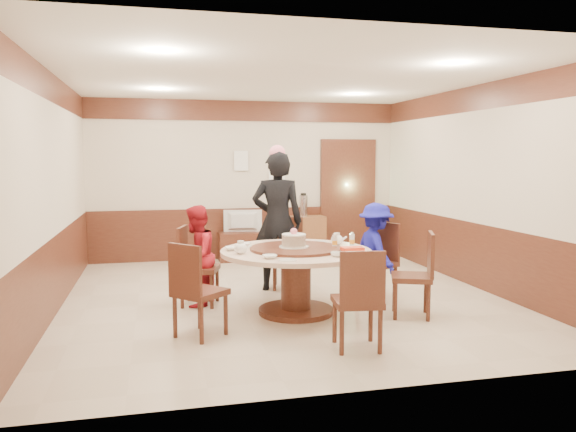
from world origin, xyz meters
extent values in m
plane|color=beige|center=(0.00, 0.00, 0.00)|extent=(6.00, 6.00, 0.00)
plane|color=white|center=(0.00, 0.00, 2.80)|extent=(6.00, 6.00, 0.00)
cube|color=beige|center=(0.00, 3.00, 1.40)|extent=(5.50, 0.04, 2.80)
cube|color=beige|center=(0.00, -3.00, 1.40)|extent=(5.50, 0.04, 2.80)
cube|color=beige|center=(-2.75, 0.00, 1.40)|extent=(0.04, 6.00, 2.80)
cube|color=beige|center=(2.75, 0.00, 1.40)|extent=(0.04, 6.00, 2.80)
cube|color=#4A2317|center=(0.00, 0.00, 0.45)|extent=(5.50, 6.00, 0.90)
cube|color=#4A2317|center=(0.00, 0.00, 2.62)|extent=(5.50, 6.00, 0.35)
cube|color=#4A2317|center=(1.90, 2.95, 1.05)|extent=(1.05, 0.08, 2.18)
cube|color=#8CD9A1|center=(1.90, 2.97, 1.05)|extent=(0.88, 0.02, 2.05)
cylinder|color=#4A2317|center=(-0.02, -0.75, 0.03)|extent=(0.87, 0.87, 0.06)
cylinder|color=#4A2317|center=(-0.02, -0.75, 0.35)|extent=(0.35, 0.35, 0.65)
cylinder|color=beige|center=(-0.02, -0.75, 0.72)|extent=(1.74, 1.74, 0.05)
cylinder|color=#4A2317|center=(-0.02, -0.75, 0.77)|extent=(1.06, 1.06, 0.03)
cube|color=#4A2317|center=(1.14, -0.32, 0.45)|extent=(0.59, 0.59, 0.06)
cube|color=#4A2317|center=(1.32, -0.22, 0.72)|extent=(0.23, 0.39, 0.50)
cube|color=#4A2317|center=(1.14, -0.32, 0.21)|extent=(0.36, 0.36, 0.42)
cube|color=#4A2317|center=(0.18, 0.52, 0.45)|extent=(0.53, 0.53, 0.06)
cube|color=#4A2317|center=(0.23, 0.73, 0.72)|extent=(0.42, 0.14, 0.50)
cube|color=#4A2317|center=(0.18, 0.52, 0.21)|extent=(0.36, 0.36, 0.42)
cube|color=#4A2317|center=(-1.08, -0.12, 0.45)|extent=(0.55, 0.55, 0.06)
cube|color=#4A2317|center=(-1.28, -0.06, 0.72)|extent=(0.16, 0.41, 0.50)
cube|color=#4A2317|center=(-1.08, -0.12, 0.21)|extent=(0.36, 0.36, 0.42)
cube|color=#4A2317|center=(-1.17, -1.35, 0.45)|extent=(0.62, 0.62, 0.06)
cube|color=#4A2317|center=(-1.32, -1.49, 0.72)|extent=(0.31, 0.34, 0.50)
cube|color=#4A2317|center=(-1.17, -1.35, 0.21)|extent=(0.36, 0.36, 0.42)
cube|color=#4A2317|center=(0.25, -2.05, 0.45)|extent=(0.49, 0.49, 0.06)
cube|color=#4A2317|center=(0.22, -2.26, 0.72)|extent=(0.42, 0.10, 0.50)
cube|color=#4A2317|center=(0.25, -2.05, 0.21)|extent=(0.36, 0.36, 0.42)
cube|color=#4A2317|center=(1.23, -1.17, 0.45)|extent=(0.57, 0.57, 0.06)
cube|color=#4A2317|center=(1.42, -1.25, 0.72)|extent=(0.20, 0.40, 0.50)
cube|color=#4A2317|center=(1.23, -1.17, 0.21)|extent=(0.36, 0.36, 0.42)
imported|color=black|center=(0.02, 0.45, 0.94)|extent=(0.78, 0.61, 1.89)
imported|color=#AF1722|center=(-1.12, -0.14, 0.62)|extent=(0.67, 0.74, 1.23)
imported|color=#18189D|center=(1.15, -0.30, 0.62)|extent=(0.52, 0.83, 1.23)
cylinder|color=white|center=(-0.05, -0.75, 0.79)|extent=(0.34, 0.34, 0.01)
cylinder|color=tan|center=(-0.05, -0.75, 0.85)|extent=(0.27, 0.27, 0.13)
cylinder|color=white|center=(-0.05, -0.75, 0.93)|extent=(0.28, 0.28, 0.01)
sphere|color=pink|center=(-0.05, -0.75, 0.96)|extent=(0.08, 0.08, 0.08)
ellipsoid|color=white|center=(-0.69, -0.88, 0.81)|extent=(0.17, 0.15, 0.13)
ellipsoid|color=white|center=(0.56, -0.50, 0.81)|extent=(0.17, 0.15, 0.13)
imported|color=white|center=(-0.57, -0.36, 0.77)|extent=(0.17, 0.17, 0.04)
imported|color=white|center=(0.30, -1.29, 0.77)|extent=(0.15, 0.15, 0.05)
imported|color=white|center=(-0.43, -1.23, 0.77)|extent=(0.16, 0.16, 0.04)
imported|color=white|center=(0.64, -0.89, 0.77)|extent=(0.13, 0.13, 0.04)
imported|color=white|center=(-0.75, -0.62, 0.77)|extent=(0.17, 0.17, 0.04)
cylinder|color=white|center=(-0.27, -1.40, 0.76)|extent=(0.18, 0.18, 0.01)
cylinder|color=white|center=(0.43, -0.25, 0.76)|extent=(0.18, 0.18, 0.01)
cube|color=white|center=(0.54, -1.09, 0.76)|extent=(0.30, 0.20, 0.02)
cube|color=red|center=(0.54, -1.09, 0.79)|extent=(0.24, 0.15, 0.04)
cylinder|color=silver|center=(0.44, -0.77, 0.83)|extent=(0.06, 0.06, 0.16)
cylinder|color=silver|center=(0.66, -0.74, 0.83)|extent=(0.06, 0.06, 0.16)
cube|color=#4A2317|center=(-0.11, 2.75, 0.25)|extent=(0.85, 0.45, 0.50)
imported|color=#959597|center=(-0.11, 2.75, 0.69)|extent=(0.68, 0.20, 0.39)
cube|color=brown|center=(0.98, 2.78, 0.38)|extent=(0.80, 0.40, 0.75)
cylinder|color=silver|center=(1.00, 2.78, 0.94)|extent=(0.15, 0.15, 0.38)
cube|color=white|center=(-0.10, 2.96, 1.75)|extent=(0.25, 0.00, 0.35)
cube|color=white|center=(0.55, 2.96, 1.45)|extent=(0.30, 0.00, 0.22)
camera|label=1|loc=(-1.58, -6.95, 1.81)|focal=35.00mm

